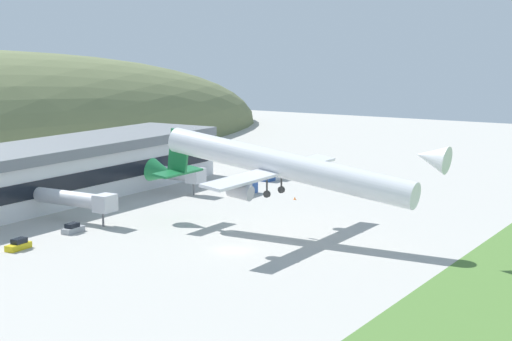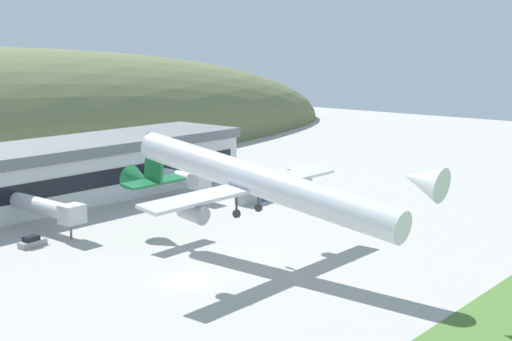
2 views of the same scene
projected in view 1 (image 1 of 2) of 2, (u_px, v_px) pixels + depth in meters
ground_plane at (234, 250)px, 126.18m from camera, size 414.24×414.24×0.00m
terminal_building at (10, 176)px, 154.99m from camera, size 106.02×19.13×10.94m
jetway_1 at (78, 200)px, 144.40m from camera, size 3.38×16.69×5.43m
jetway_2 at (178, 174)px, 171.40m from camera, size 3.38×13.13×5.43m
cargo_airplane at (280, 167)px, 133.29m from camera, size 36.04×52.85×10.78m
service_car_0 at (19, 245)px, 126.67m from camera, size 4.29×1.88×1.67m
service_car_3 at (73, 229)px, 137.63m from camera, size 4.20×1.87×1.58m
fuel_truck at (244, 187)px, 170.47m from camera, size 7.13×2.41×2.95m
box_truck at (275, 172)px, 189.05m from camera, size 8.58×2.40×3.37m
traffic_cone_0 at (295, 198)px, 165.38m from camera, size 0.52×0.52×0.58m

